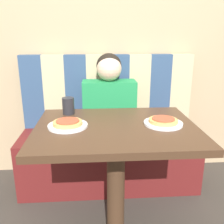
{
  "coord_description": "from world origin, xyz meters",
  "views": [
    {
      "loc": [
        -0.11,
        -1.21,
        1.17
      ],
      "look_at": [
        0.0,
        0.3,
        0.7
      ],
      "focal_mm": 40.0,
      "sensor_mm": 36.0,
      "label": 1
    }
  ],
  "objects_px": {
    "plate_left": "(68,125)",
    "plate_right": "(163,123)",
    "pizza_right": "(163,120)",
    "pizza_left": "(68,122)",
    "person": "(109,96)",
    "drinking_cup": "(68,106)"
  },
  "relations": [
    {
      "from": "person",
      "to": "plate_left",
      "type": "relative_size",
      "value": 3.02
    },
    {
      "from": "person",
      "to": "plate_right",
      "type": "distance_m",
      "value": 0.65
    },
    {
      "from": "person",
      "to": "drinking_cup",
      "type": "bearing_deg",
      "value": -124.46
    },
    {
      "from": "pizza_left",
      "to": "plate_left",
      "type": "bearing_deg",
      "value": 0.0
    },
    {
      "from": "plate_right",
      "to": "drinking_cup",
      "type": "height_order",
      "value": "drinking_cup"
    },
    {
      "from": "plate_left",
      "to": "plate_right",
      "type": "xyz_separation_m",
      "value": [
        0.5,
        0.0,
        0.0
      ]
    },
    {
      "from": "plate_left",
      "to": "drinking_cup",
      "type": "height_order",
      "value": "drinking_cup"
    },
    {
      "from": "plate_right",
      "to": "drinking_cup",
      "type": "xyz_separation_m",
      "value": [
        -0.51,
        0.22,
        0.04
      ]
    },
    {
      "from": "plate_right",
      "to": "plate_left",
      "type": "bearing_deg",
      "value": 180.0
    },
    {
      "from": "person",
      "to": "pizza_right",
      "type": "bearing_deg",
      "value": -67.63
    },
    {
      "from": "person",
      "to": "drinking_cup",
      "type": "xyz_separation_m",
      "value": [
        -0.26,
        -0.39,
        0.04
      ]
    },
    {
      "from": "person",
      "to": "plate_right",
      "type": "bearing_deg",
      "value": -67.63
    },
    {
      "from": "plate_left",
      "to": "drinking_cup",
      "type": "relative_size",
      "value": 2.04
    },
    {
      "from": "person",
      "to": "plate_left",
      "type": "height_order",
      "value": "person"
    },
    {
      "from": "pizza_right",
      "to": "drinking_cup",
      "type": "distance_m",
      "value": 0.56
    },
    {
      "from": "person",
      "to": "pizza_right",
      "type": "xyz_separation_m",
      "value": [
        0.25,
        -0.6,
        0.01
      ]
    },
    {
      "from": "pizza_left",
      "to": "drinking_cup",
      "type": "relative_size",
      "value": 1.52
    },
    {
      "from": "pizza_right",
      "to": "pizza_left",
      "type": "bearing_deg",
      "value": 180.0
    },
    {
      "from": "plate_left",
      "to": "drinking_cup",
      "type": "bearing_deg",
      "value": 94.33
    },
    {
      "from": "plate_right",
      "to": "pizza_left",
      "type": "relative_size",
      "value": 1.35
    },
    {
      "from": "pizza_left",
      "to": "drinking_cup",
      "type": "distance_m",
      "value": 0.22
    },
    {
      "from": "plate_left",
      "to": "pizza_right",
      "type": "distance_m",
      "value": 0.5
    }
  ]
}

